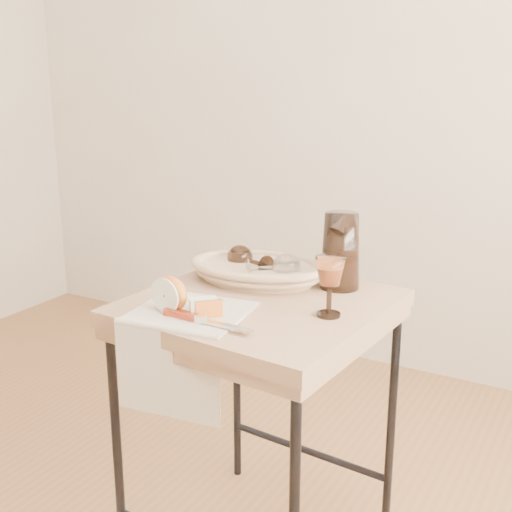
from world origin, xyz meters
The scene contains 11 objects.
wall_back centered at (0.00, 1.80, 1.35)m, with size 3.60×0.00×2.70m, color #C6B195.
side_table centered at (0.31, 0.43, 0.38)m, with size 0.59×0.59×0.75m, color brown, non-canonical shape.
tea_towel centered at (0.21, 0.27, 0.76)m, with size 0.26×0.24×0.01m, color silver.
bread_basket centered at (0.23, 0.56, 0.78)m, with size 0.34×0.23×0.05m, color #A07A57, non-canonical shape.
goblet_lying_a centered at (0.20, 0.58, 0.80)m, with size 0.12×0.07×0.07m, color #372214, non-canonical shape.
goblet_lying_b centered at (0.28, 0.54, 0.80)m, with size 0.12×0.08×0.08m, color white, non-canonical shape.
pitcher centered at (0.45, 0.62, 0.85)m, with size 0.15×0.23×0.24m, color black, non-canonical shape.
wine_goblet centered at (0.51, 0.41, 0.83)m, with size 0.07×0.07×0.15m, color white, non-canonical shape.
apple_half centered at (0.17, 0.25, 0.80)m, with size 0.09×0.05×0.09m, color red.
apple_wedge centered at (0.26, 0.25, 0.78)m, with size 0.06×0.03×0.04m, color white.
table_knife centered at (0.29, 0.22, 0.77)m, with size 0.23×0.02×0.02m, color silver, non-canonical shape.
Camera 1 is at (1.08, -0.94, 1.31)m, focal length 46.24 mm.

